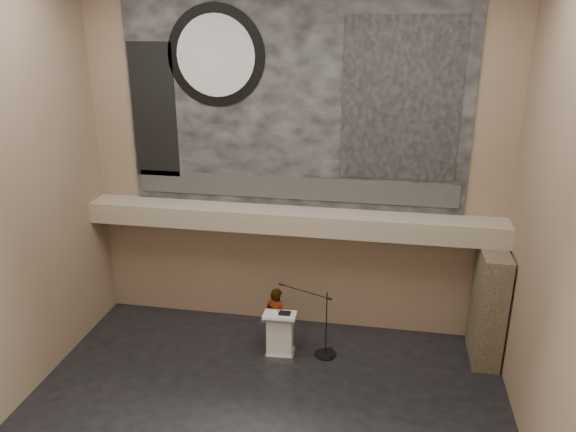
# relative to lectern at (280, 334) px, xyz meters

# --- Properties ---
(floor) EXTENTS (10.00, 10.00, 0.00)m
(floor) POSITION_rel_lectern_xyz_m (0.04, -2.37, -0.55)
(floor) COLOR black
(floor) RESTS_ON ground
(wall_back) EXTENTS (10.00, 0.02, 8.50)m
(wall_back) POSITION_rel_lectern_xyz_m (0.04, 1.63, 3.70)
(wall_back) COLOR #7F6950
(wall_back) RESTS_ON floor
(wall_front) EXTENTS (10.00, 0.02, 8.50)m
(wall_front) POSITION_rel_lectern_xyz_m (0.04, -6.37, 3.70)
(wall_front) COLOR #7F6950
(wall_front) RESTS_ON floor
(wall_right) EXTENTS (0.02, 8.00, 8.50)m
(wall_right) POSITION_rel_lectern_xyz_m (5.04, -2.37, 3.70)
(wall_right) COLOR #7F6950
(wall_right) RESTS_ON floor
(soffit) EXTENTS (10.00, 0.80, 0.50)m
(soffit) POSITION_rel_lectern_xyz_m (0.04, 1.23, 2.40)
(soffit) COLOR gray
(soffit) RESTS_ON wall_back
(sprinkler_left) EXTENTS (0.04, 0.04, 0.06)m
(sprinkler_left) POSITION_rel_lectern_xyz_m (-1.56, 1.18, 2.12)
(sprinkler_left) COLOR #B2893D
(sprinkler_left) RESTS_ON soffit
(sprinkler_right) EXTENTS (0.04, 0.04, 0.06)m
(sprinkler_right) POSITION_rel_lectern_xyz_m (1.94, 1.18, 2.12)
(sprinkler_right) COLOR #B2893D
(sprinkler_right) RESTS_ON soffit
(banner) EXTENTS (8.00, 0.05, 5.00)m
(banner) POSITION_rel_lectern_xyz_m (0.04, 1.60, 5.15)
(banner) COLOR black
(banner) RESTS_ON wall_back
(banner_text_strip) EXTENTS (7.76, 0.02, 0.55)m
(banner_text_strip) POSITION_rel_lectern_xyz_m (0.04, 1.56, 3.10)
(banner_text_strip) COLOR #2E2E2E
(banner_text_strip) RESTS_ON banner
(banner_clock_rim) EXTENTS (2.30, 0.02, 2.30)m
(banner_clock_rim) POSITION_rel_lectern_xyz_m (-1.76, 1.56, 6.15)
(banner_clock_rim) COLOR black
(banner_clock_rim) RESTS_ON banner
(banner_clock_face) EXTENTS (1.84, 0.02, 1.84)m
(banner_clock_face) POSITION_rel_lectern_xyz_m (-1.76, 1.54, 6.15)
(banner_clock_face) COLOR silver
(banner_clock_face) RESTS_ON banner
(banner_building_print) EXTENTS (2.60, 0.02, 3.60)m
(banner_building_print) POSITION_rel_lectern_xyz_m (2.44, 1.56, 5.25)
(banner_building_print) COLOR black
(banner_building_print) RESTS_ON banner
(banner_brick_print) EXTENTS (1.10, 0.02, 3.20)m
(banner_brick_print) POSITION_rel_lectern_xyz_m (-3.36, 1.56, 4.85)
(banner_brick_print) COLOR black
(banner_brick_print) RESTS_ON banner
(stone_pier) EXTENTS (0.60, 1.40, 2.70)m
(stone_pier) POSITION_rel_lectern_xyz_m (4.69, 0.78, 0.80)
(stone_pier) COLOR #413628
(stone_pier) RESTS_ON floor
(lectern) EXTENTS (0.78, 0.58, 1.14)m
(lectern) POSITION_rel_lectern_xyz_m (0.00, 0.00, 0.00)
(lectern) COLOR silver
(lectern) RESTS_ON floor
(binder) EXTENTS (0.27, 0.22, 0.04)m
(binder) POSITION_rel_lectern_xyz_m (0.11, -0.01, 0.56)
(binder) COLOR black
(binder) RESTS_ON lectern
(papers) EXTENTS (0.26, 0.32, 0.00)m
(papers) POSITION_rel_lectern_xyz_m (-0.10, -0.04, 0.55)
(papers) COLOR white
(papers) RESTS_ON lectern
(speaker_person) EXTENTS (0.66, 0.55, 1.55)m
(speaker_person) POSITION_rel_lectern_xyz_m (-0.15, 0.35, 0.22)
(speaker_person) COLOR silver
(speaker_person) RESTS_ON floor
(mic_stand) EXTENTS (1.47, 0.77, 1.65)m
(mic_stand) POSITION_rel_lectern_xyz_m (1.02, 0.19, -0.30)
(mic_stand) COLOR black
(mic_stand) RESTS_ON floor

